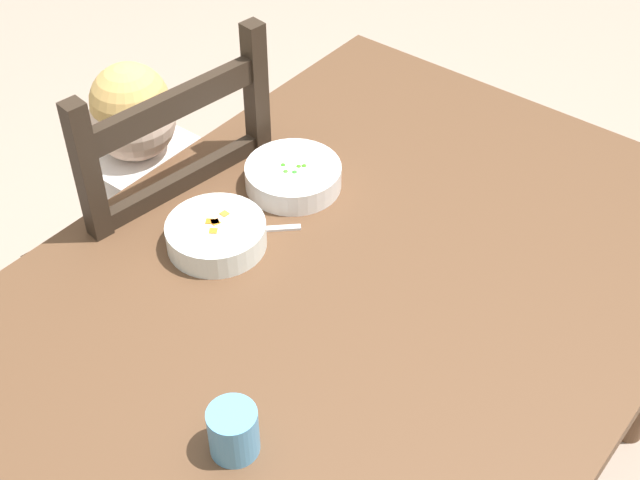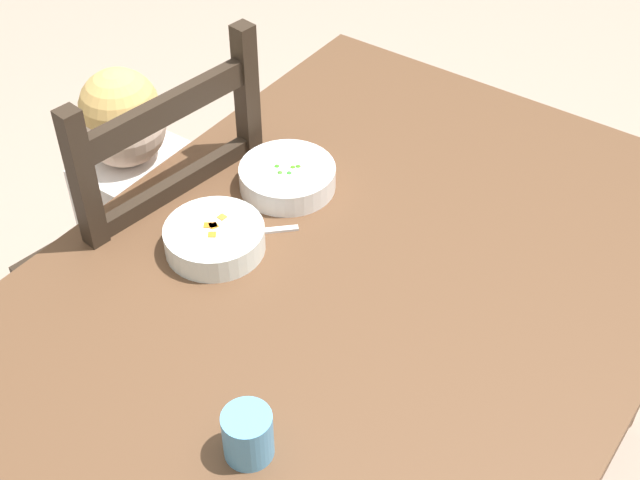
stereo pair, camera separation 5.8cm
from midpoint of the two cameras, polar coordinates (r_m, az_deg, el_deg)
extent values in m
cube|color=brown|center=(1.49, 0.59, -3.68)|extent=(1.43, 0.99, 0.04)
cylinder|color=brown|center=(2.31, 0.98, 3.43)|extent=(0.07, 0.07, 0.72)
cube|color=#2D2219|center=(2.03, -12.52, -1.80)|extent=(0.47, 0.47, 0.02)
cube|color=#2D2219|center=(2.37, -10.91, -1.08)|extent=(0.04, 0.04, 0.42)
cube|color=#2D2219|center=(2.25, -18.48, -5.91)|extent=(0.04, 0.04, 0.42)
cube|color=#2D2219|center=(2.15, -4.58, -5.87)|extent=(0.04, 0.04, 0.42)
cube|color=#2D2219|center=(2.02, -12.61, -11.62)|extent=(0.04, 0.04, 0.42)
cube|color=#2D2219|center=(1.79, -5.49, 5.44)|extent=(0.04, 0.04, 0.60)
cube|color=#2D2219|center=(1.63, -15.33, -0.57)|extent=(0.04, 0.04, 0.60)
cube|color=#2D2219|center=(1.58, -11.10, 8.43)|extent=(0.36, 0.07, 0.05)
cube|color=#2D2219|center=(1.68, -10.31, 3.37)|extent=(0.36, 0.07, 0.05)
cube|color=white|center=(1.90, -12.63, 1.52)|extent=(0.22, 0.14, 0.32)
sphere|color=beige|center=(1.76, -13.78, 7.37)|extent=(0.17, 0.17, 0.17)
sphere|color=tan|center=(1.74, -13.98, 8.40)|extent=(0.16, 0.16, 0.16)
cylinder|color=#3F4C72|center=(2.07, -9.78, -8.49)|extent=(0.07, 0.07, 0.44)
cylinder|color=#3F4C72|center=(2.12, -7.78, -6.65)|extent=(0.07, 0.07, 0.44)
cylinder|color=white|center=(1.72, -13.68, -0.02)|extent=(0.06, 0.24, 0.13)
cylinder|color=white|center=(1.86, -8.02, 4.40)|extent=(0.06, 0.24, 0.13)
cylinder|color=white|center=(1.66, -3.16, 4.12)|extent=(0.18, 0.18, 0.05)
cylinder|color=white|center=(1.68, -3.13, 3.58)|extent=(0.08, 0.08, 0.01)
cylinder|color=green|center=(1.66, -3.17, 4.31)|extent=(0.15, 0.15, 0.03)
sphere|color=green|center=(1.64, -3.06, 4.31)|extent=(0.01, 0.01, 0.01)
sphere|color=#468C29|center=(1.64, -3.66, 4.33)|extent=(0.01, 0.01, 0.01)
sphere|color=green|center=(1.66, -3.85, 4.76)|extent=(0.01, 0.01, 0.01)
sphere|color=#46911B|center=(1.65, -2.81, 4.70)|extent=(0.01, 0.01, 0.01)
sphere|color=#3F8F1A|center=(1.65, -2.46, 4.75)|extent=(0.01, 0.01, 0.01)
cylinder|color=white|center=(1.54, -8.01, 0.08)|extent=(0.18, 0.18, 0.05)
cylinder|color=white|center=(1.56, -7.94, -0.48)|extent=(0.08, 0.08, 0.01)
cylinder|color=orange|center=(1.54, -8.04, 0.28)|extent=(0.15, 0.15, 0.03)
cube|color=orange|center=(1.52, -8.18, 0.22)|extent=(0.02, 0.02, 0.01)
cube|color=orange|center=(1.54, -8.45, 0.84)|extent=(0.02, 0.02, 0.01)
cube|color=orange|center=(1.53, -8.11, 0.84)|extent=(0.02, 0.02, 0.01)
cube|color=orange|center=(1.53, -8.06, 0.80)|extent=(0.02, 0.02, 0.01)
cube|color=orange|center=(1.55, -7.51, 1.37)|extent=(0.02, 0.02, 0.01)
cube|color=silver|center=(1.58, -4.20, 0.63)|extent=(0.07, 0.08, 0.00)
ellipsoid|color=silver|center=(1.58, -6.64, 0.46)|extent=(0.05, 0.05, 0.01)
cylinder|color=#59A2D9|center=(1.24, -6.14, -12.63)|extent=(0.07, 0.07, 0.08)
camera|label=1|loc=(0.03, 88.88, 1.02)|focal=48.71mm
camera|label=2|loc=(0.03, -91.12, -1.02)|focal=48.71mm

